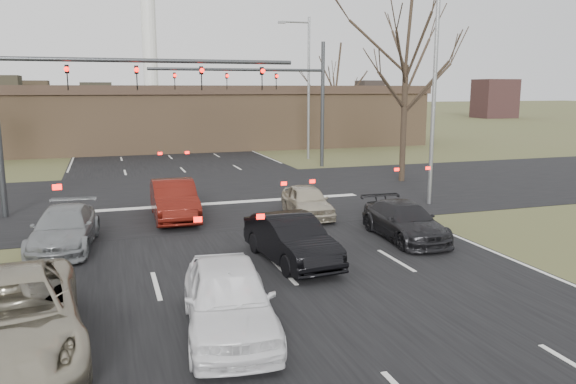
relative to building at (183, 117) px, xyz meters
name	(u,v)px	position (x,y,z in m)	size (l,w,h in m)	color
ground	(324,313)	(-2.00, -38.00, -2.67)	(360.00, 360.00, 0.00)	#50542D
road_main	(143,130)	(-2.00, 22.00, -2.66)	(14.00, 300.00, 0.02)	black
road_cross	(208,196)	(-2.00, -23.00, -2.65)	(200.00, 14.00, 0.02)	black
building	(183,117)	(0.00, 0.00, 0.00)	(42.40, 10.40, 5.30)	brown
mast_arm_near	(84,88)	(-7.23, -25.00, 2.41)	(12.12, 0.24, 8.00)	#383A3D
mast_arm_far	(281,89)	(4.18, -15.00, 2.35)	(11.12, 0.24, 8.00)	#383A3D
streetlight_right_near	(431,76)	(6.82, -28.00, 2.92)	(2.34, 0.25, 10.00)	gray
streetlight_right_far	(306,81)	(7.32, -11.00, 2.92)	(2.34, 0.25, 10.00)	gray
tree_right_near	(408,15)	(9.00, -22.00, 6.23)	(6.90, 6.90, 11.50)	black
tree_right_far	(336,66)	(13.00, -3.00, 4.29)	(5.40, 5.40, 9.00)	black
car_silver_suv	(8,318)	(-8.50, -38.11, -1.87)	(2.65, 5.75, 1.60)	gray
car_white_sedan	(229,298)	(-4.29, -38.34, -1.90)	(1.81, 4.50, 1.53)	white
car_black_hatch	(291,239)	(-1.50, -34.11, -1.96)	(1.49, 4.26, 1.41)	black
car_charcoal_sedan	(405,221)	(3.01, -32.83, -2.04)	(1.74, 4.28, 1.24)	black
car_grey_ahead	(64,229)	(-7.95, -30.47, -2.01)	(1.84, 4.52, 1.31)	gray
car_red_ahead	(174,200)	(-4.10, -27.33, -1.91)	(1.61, 4.61, 1.52)	#51110B
car_silver_ahead	(307,201)	(1.00, -28.61, -2.03)	(1.50, 3.72, 1.27)	#B6AC93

